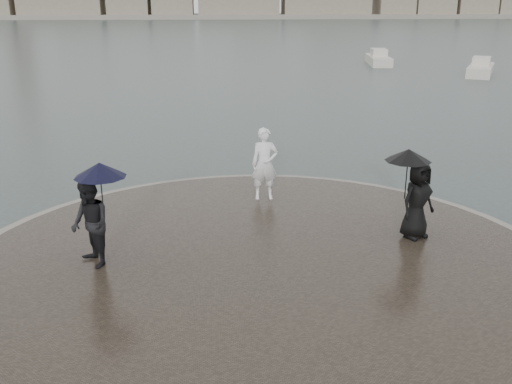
{
  "coord_description": "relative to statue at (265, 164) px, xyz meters",
  "views": [
    {
      "loc": [
        -0.79,
        -6.47,
        5.29
      ],
      "look_at": [
        0.0,
        4.8,
        1.45
      ],
      "focal_mm": 40.0,
      "sensor_mm": 36.0,
      "label": 1
    }
  ],
  "objects": [
    {
      "name": "kerb_ring",
      "position": [
        -0.41,
        -3.99,
        -1.13
      ],
      "size": [
        12.5,
        12.5,
        0.32
      ],
      "primitive_type": "cylinder",
      "color": "gray",
      "rests_on": "ground"
    },
    {
      "name": "visitor_right",
      "position": [
        2.98,
        -2.73,
        0.16
      ],
      "size": [
        1.23,
        1.02,
        1.95
      ],
      "color": "black",
      "rests_on": "quay_tip"
    },
    {
      "name": "quay_tip",
      "position": [
        -0.41,
        -3.99,
        -1.11
      ],
      "size": [
        11.9,
        11.9,
        0.36
      ],
      "primitive_type": "cylinder",
      "color": "#2D261E",
      "rests_on": "ground"
    },
    {
      "name": "visitor_left",
      "position": [
        -3.59,
        -3.65,
        0.17
      ],
      "size": [
        1.24,
        1.12,
        2.04
      ],
      "color": "black",
      "rests_on": "quay_tip"
    },
    {
      "name": "statue",
      "position": [
        0.0,
        0.0,
        0.0
      ],
      "size": [
        0.68,
        0.45,
        1.85
      ],
      "primitive_type": "imported",
      "rotation": [
        0.0,
        0.0,
        0.0
      ],
      "color": "white",
      "rests_on": "quay_tip"
    },
    {
      "name": "boats",
      "position": [
        15.35,
        30.71,
        -0.91
      ],
      "size": [
        8.64,
        13.14,
        1.5
      ],
      "color": "beige",
      "rests_on": "ground"
    }
  ]
}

